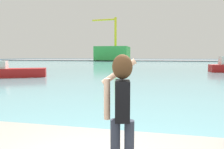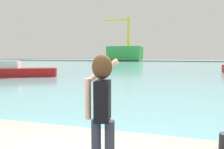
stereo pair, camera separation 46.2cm
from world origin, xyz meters
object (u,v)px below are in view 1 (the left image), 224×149
at_px(warehouse_left, 113,53).
at_px(port_crane, 113,35).
at_px(person_photographer, 122,103).
at_px(boat_moored, 1,71).

xyz_separation_m(warehouse_left, port_crane, (0.38, -1.71, 8.02)).
relative_size(warehouse_left, port_crane, 0.77).
xyz_separation_m(person_photographer, warehouse_left, (-18.09, 87.12, 1.72)).
relative_size(boat_moored, port_crane, 0.47).
bearing_deg(port_crane, person_photographer, -78.29).
bearing_deg(port_crane, boat_moored, -87.98).
bearing_deg(warehouse_left, boat_moored, -87.72).
height_order(boat_moored, warehouse_left, warehouse_left).
distance_m(person_photographer, warehouse_left, 88.99).
bearing_deg(port_crane, warehouse_left, 102.53).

